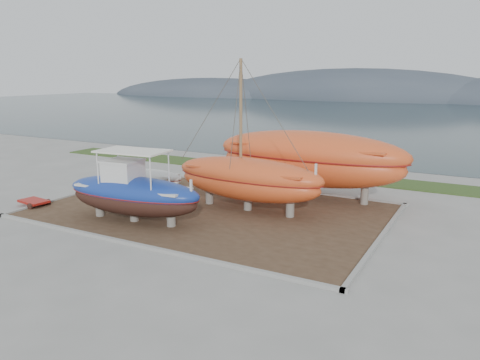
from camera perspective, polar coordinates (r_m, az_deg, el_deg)
The scene contains 11 objects.
ground at distance 22.43m, azimuth -8.99°, elevation -6.33°, with size 140.00×140.00×0.00m, color gray.
dirt_patch at distance 25.55m, azimuth -3.55°, elevation -3.74°, with size 18.00×12.00×0.06m, color #422D1E.
curb_frame at distance 25.53m, azimuth -3.55°, elevation -3.64°, with size 18.60×12.60×0.15m, color gray, non-canonical shape.
grass_strip at distance 35.52m, azimuth 6.31°, elevation 0.95°, with size 44.00×3.00×0.08m, color #284219.
sea at distance 88.01m, azimuth 20.01°, elevation 7.29°, with size 260.00×100.00×0.04m, color #16292D, non-canonical shape.
mountain_ridge at distance 142.52m, azimuth 23.46°, elevation 8.84°, with size 200.00×36.00×20.00m, color #333D49, non-canonical shape.
blue_caique at distance 23.80m, azimuth -12.93°, elevation -0.73°, with size 7.46×2.33×3.60m, color navy, non-canonical shape.
white_dinghy at distance 30.10m, azimuth -10.68°, elevation -0.04°, with size 4.37×1.64×1.31m, color silver, non-canonical shape.
orange_sailboat at distance 24.73m, azimuth 0.99°, elevation 5.31°, with size 8.71×2.57×8.02m, color #D34C20, non-canonical shape.
orange_bare_hull at distance 28.11m, azimuth 8.39°, elevation 1.79°, with size 11.78×3.53×3.86m, color #D34C20, non-canonical shape.
red_trailer at distance 28.85m, azimuth -23.82°, elevation -2.60°, with size 2.49×1.24×0.35m, color #AC1B13, non-canonical shape.
Camera 1 is at (13.03, -16.74, 7.29)m, focal length 35.00 mm.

